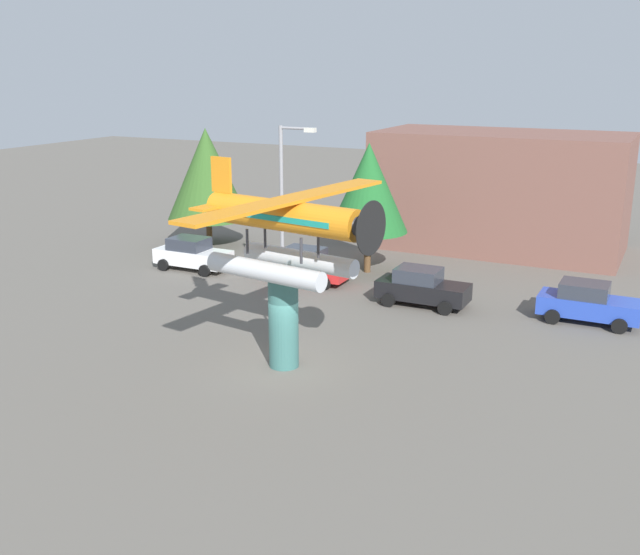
% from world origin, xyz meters
% --- Properties ---
extents(ground_plane, '(140.00, 140.00, 0.00)m').
position_xyz_m(ground_plane, '(0.00, 0.00, 0.00)').
color(ground_plane, '#605B54').
extents(display_pedestal, '(1.10, 1.10, 3.51)m').
position_xyz_m(display_pedestal, '(0.00, 0.00, 1.75)').
color(display_pedestal, '#386B66').
rests_on(display_pedestal, ground).
extents(floatplane_monument, '(7.09, 10.44, 4.00)m').
position_xyz_m(floatplane_monument, '(0.13, -0.02, 5.18)').
color(floatplane_monument, silver).
rests_on(floatplane_monument, display_pedestal).
extents(car_near_white, '(4.20, 2.02, 1.76)m').
position_xyz_m(car_near_white, '(-11.01, 9.60, 0.88)').
color(car_near_white, white).
rests_on(car_near_white, ground).
extents(car_mid_red, '(4.20, 2.02, 1.76)m').
position_xyz_m(car_mid_red, '(-4.32, 10.28, 0.88)').
color(car_mid_red, red).
rests_on(car_mid_red, ground).
extents(car_far_black, '(4.20, 2.02, 1.76)m').
position_xyz_m(car_far_black, '(2.20, 9.15, 0.88)').
color(car_far_black, black).
rests_on(car_far_black, ground).
extents(car_distant_blue, '(4.20, 2.02, 1.76)m').
position_xyz_m(car_distant_blue, '(9.39, 10.06, 0.88)').
color(car_distant_blue, '#2847B7').
rests_on(car_distant_blue, ground).
extents(streetlight_primary, '(1.84, 0.28, 8.11)m').
position_xyz_m(streetlight_primary, '(-3.99, 7.43, 4.69)').
color(streetlight_primary, gray).
rests_on(streetlight_primary, ground).
extents(storefront_building, '(14.43, 7.26, 6.97)m').
position_xyz_m(storefront_building, '(2.62, 22.00, 3.48)').
color(storefront_building, brown).
rests_on(storefront_building, ground).
extents(tree_west, '(4.91, 4.91, 7.17)m').
position_xyz_m(tree_west, '(-13.40, 14.68, 4.44)').
color(tree_west, brown).
rests_on(tree_west, ground).
extents(tree_east, '(4.19, 4.19, 6.90)m').
position_xyz_m(tree_east, '(-2.29, 13.37, 4.56)').
color(tree_east, brown).
rests_on(tree_east, ground).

